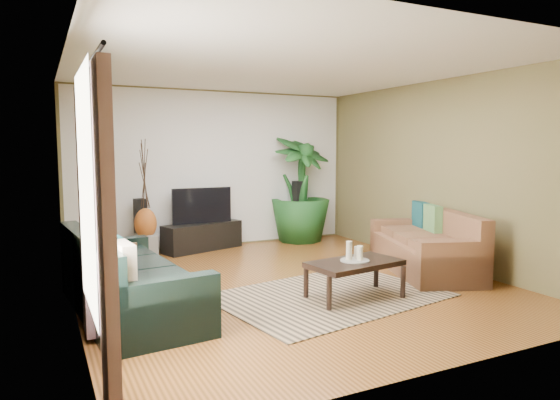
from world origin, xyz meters
TOP-DOWN VIEW (x-y plane):
  - floor at (0.00, 0.00)m, footprint 5.50×5.50m
  - ceiling at (0.00, 0.00)m, footprint 5.50×5.50m
  - wall_back at (0.00, 2.75)m, footprint 5.00×0.00m
  - wall_front at (0.00, -2.75)m, footprint 5.00×0.00m
  - wall_left at (-2.50, 0.00)m, footprint 0.00×5.50m
  - wall_right at (2.50, 0.00)m, footprint 0.00×5.50m
  - backwall_panel at (0.00, 2.74)m, footprint 4.90×0.00m
  - window_pane at (-2.48, -1.60)m, footprint 0.00×1.80m
  - curtain_near at (-2.43, -2.35)m, footprint 0.08×0.35m
  - curtain_far at (-2.43, -0.85)m, footprint 0.08×0.35m
  - curtain_rod at (-2.43, -1.60)m, footprint 0.03×1.90m
  - sofa_left at (-1.97, -0.26)m, footprint 1.22×2.42m
  - sofa_right at (2.01, -0.25)m, footprint 1.54×2.22m
  - area_rug at (0.20, -0.70)m, footprint 2.79×2.19m
  - coffee_table at (0.41, -0.90)m, footprint 1.14×0.73m
  - candle_tray at (0.41, -0.90)m, footprint 0.33×0.33m
  - candle_tall at (0.35, -0.87)m, footprint 0.07×0.07m
  - candle_mid at (0.45, -0.94)m, footprint 0.07×0.07m
  - candle_short at (0.48, -0.84)m, footprint 0.07×0.07m
  - tv_stand at (-0.33, 2.50)m, footprint 1.44×0.81m
  - television at (-0.33, 2.50)m, footprint 1.01×0.06m
  - speaker_left at (-1.35, 2.50)m, footprint 0.19×0.20m
  - speaker_right at (1.52, 2.50)m, footprint 0.21×0.23m
  - potted_plant at (1.53, 2.50)m, footprint 1.34×1.34m
  - plant_pot at (1.53, 2.50)m, footprint 0.36×0.36m
  - pedestal at (-1.31, 2.28)m, footprint 0.45×0.45m
  - vase at (-1.31, 2.28)m, footprint 0.34×0.34m
  - side_table at (-1.94, 0.99)m, footprint 0.59×0.59m

SIDE VIEW (x-z plane):
  - floor at x=0.00m, z-range 0.00..0.00m
  - area_rug at x=0.20m, z-range 0.00..0.01m
  - plant_pot at x=1.53m, z-range 0.00..0.28m
  - pedestal at x=-1.31m, z-range 0.00..0.37m
  - coffee_table at x=0.41m, z-range 0.00..0.44m
  - tv_stand at x=-0.33m, z-range 0.00..0.46m
  - side_table at x=-1.94m, z-range 0.00..0.55m
  - sofa_left at x=-1.97m, z-range 0.00..0.85m
  - sofa_right at x=2.01m, z-range 0.00..0.85m
  - candle_tray at x=0.41m, z-range 0.44..0.45m
  - speaker_left at x=-1.35m, z-range 0.00..0.92m
  - candle_short at x=0.48m, z-range 0.45..0.59m
  - candle_mid at x=0.45m, z-range 0.45..0.62m
  - vase at x=-1.31m, z-range 0.31..0.79m
  - speaker_right at x=1.52m, z-range 0.00..1.11m
  - candle_tall at x=0.35m, z-range 0.45..0.66m
  - television at x=-0.33m, z-range 0.46..1.05m
  - potted_plant at x=1.53m, z-range 0.00..1.94m
  - curtain_near at x=-2.43m, z-range 0.05..2.25m
  - curtain_far at x=-2.43m, z-range 0.05..2.25m
  - wall_left at x=-2.50m, z-range -1.40..4.10m
  - wall_right at x=2.50m, z-range -1.40..4.10m
  - wall_back at x=0.00m, z-range -1.15..3.85m
  - wall_front at x=0.00m, z-range -1.15..3.85m
  - backwall_panel at x=0.00m, z-range -1.10..3.80m
  - window_pane at x=-2.48m, z-range 0.50..2.30m
  - curtain_rod at x=-2.43m, z-range 2.28..2.31m
  - ceiling at x=0.00m, z-range 2.70..2.70m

